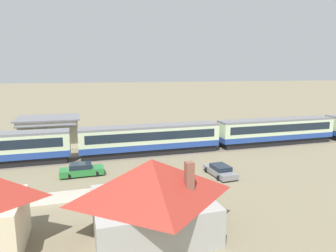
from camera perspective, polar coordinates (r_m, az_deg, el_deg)
The scene contains 8 objects.
ground_plane at distance 52.58m, azimuth 23.09°, elevation -2.92°, with size 600.00×600.00×0.00m, color #7A7056.
passenger_train at distance 44.83m, azimuth 9.72°, elevation -1.47°, with size 80.25×3.06×4.03m.
railway_track at distance 44.73m, azimuth 8.01°, elevation -4.38°, with size 148.29×3.60×0.04m.
station_building at distance 50.22m, azimuth -21.64°, elevation -0.85°, with size 9.23×8.51×4.33m.
cottage_red_roof_2 at distance 21.43m, azimuth -3.07°, elevation -12.93°, with size 8.66×7.39×5.36m.
picket_fence_front at distance 28.75m, azimuth -28.14°, elevation -12.85°, with size 33.18×0.06×1.05m, color white.
parked_car_grey at distance 33.62m, azimuth 9.90°, elevation -8.35°, with size 2.46×4.62×1.23m.
parked_car_green at distance 34.45m, azimuth -16.15°, elevation -8.04°, with size 4.69×1.90×1.39m.
Camera 1 is at (-33.23, -39.18, 11.20)m, focal length 32.00 mm.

